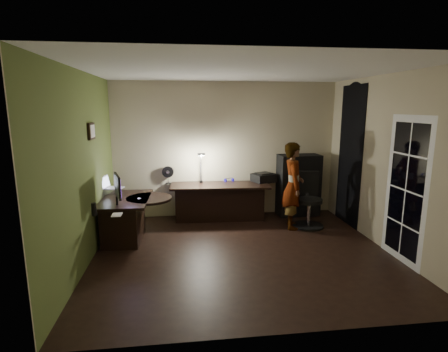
{
  "coord_description": "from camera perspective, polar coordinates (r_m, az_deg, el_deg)",
  "views": [
    {
      "loc": [
        -0.9,
        -4.98,
        2.2
      ],
      "look_at": [
        -0.15,
        1.05,
        1.0
      ],
      "focal_mm": 28.0,
      "sensor_mm": 36.0,
      "label": 1
    }
  ],
  "objects": [
    {
      "name": "french_door",
      "position": [
        5.55,
        27.56,
        -2.09
      ],
      "size": [
        0.02,
        0.92,
        2.1
      ],
      "primitive_type": "cube",
      "color": "white",
      "rests_on": "floor"
    },
    {
      "name": "mouse",
      "position": [
        5.96,
        -13.7,
        -3.62
      ],
      "size": [
        0.08,
        0.1,
        0.03
      ],
      "primitive_type": "ellipsoid",
      "rotation": [
        0.0,
        0.0,
        0.39
      ],
      "color": "silver",
      "rests_on": "desk_left"
    },
    {
      "name": "desk_left",
      "position": [
        6.14,
        -15.57,
        -6.73
      ],
      "size": [
        0.8,
        1.26,
        0.71
      ],
      "primitive_type": "cube",
      "rotation": [
        0.0,
        0.0,
        -0.03
      ],
      "color": "black",
      "rests_on": "floor"
    },
    {
      "name": "wall_right",
      "position": [
        5.95,
        25.01,
        1.91
      ],
      "size": [
        0.01,
        4.0,
        2.7
      ],
      "primitive_type": "cube",
      "color": "tan",
      "rests_on": "floor"
    },
    {
      "name": "person",
      "position": [
        6.49,
        11.2,
        -1.57
      ],
      "size": [
        0.47,
        0.62,
        1.59
      ],
      "primitive_type": "imported",
      "rotation": [
        0.0,
        0.0,
        1.4
      ],
      "color": "#D8A88C",
      "rests_on": "floor"
    },
    {
      "name": "printer",
      "position": [
        7.12,
        6.48,
        -0.25
      ],
      "size": [
        0.53,
        0.48,
        0.19
      ],
      "primitive_type": "cube",
      "rotation": [
        0.0,
        0.0,
        0.41
      ],
      "color": "black",
      "rests_on": "desk_right"
    },
    {
      "name": "desk_fan",
      "position": [
        7.03,
        -9.13,
        0.19
      ],
      "size": [
        0.24,
        0.15,
        0.35
      ],
      "primitive_type": "cube",
      "rotation": [
        0.0,
        0.0,
        -0.1
      ],
      "color": "black",
      "rests_on": "desk_right"
    },
    {
      "name": "green_wall_overlay",
      "position": [
        5.23,
        -21.85,
        0.99
      ],
      "size": [
        0.0,
        4.0,
        2.7
      ],
      "primitive_type": "cube",
      "color": "#51622A",
      "rests_on": "floor"
    },
    {
      "name": "headphones",
      "position": [
        7.11,
        0.85,
        -0.62
      ],
      "size": [
        0.21,
        0.15,
        0.09
      ],
      "primitive_type": "cube",
      "rotation": [
        0.0,
        0.0,
        0.41
      ],
      "color": "#160D98",
      "rests_on": "desk_right"
    },
    {
      "name": "floor",
      "position": [
        5.52,
        2.96,
        -12.4
      ],
      "size": [
        4.5,
        4.0,
        0.01
      ],
      "primitive_type": "cube",
      "color": "black",
      "rests_on": "ground"
    },
    {
      "name": "wall_left",
      "position": [
        5.23,
        -22.01,
        0.99
      ],
      "size": [
        0.01,
        4.0,
        2.7
      ],
      "primitive_type": "cube",
      "color": "tan",
      "rests_on": "floor"
    },
    {
      "name": "wall_front",
      "position": [
        3.22,
        9.42,
        -4.33
      ],
      "size": [
        4.5,
        0.01,
        2.7
      ],
      "primitive_type": "cube",
      "color": "tan",
      "rests_on": "floor"
    },
    {
      "name": "cabinet",
      "position": [
        7.34,
        12.04,
        -1.45
      ],
      "size": [
        0.86,
        0.46,
        1.25
      ],
      "primitive_type": "cube",
      "rotation": [
        0.0,
        0.0,
        0.05
      ],
      "color": "black",
      "rests_on": "floor"
    },
    {
      "name": "notepad",
      "position": [
        5.21,
        -17.09,
        -6.07
      ],
      "size": [
        0.14,
        0.19,
        0.01
      ],
      "primitive_type": "cube",
      "rotation": [
        0.0,
        0.0,
        0.01
      ],
      "color": "silver",
      "rests_on": "desk_left"
    },
    {
      "name": "arched_doorway",
      "position": [
        6.94,
        19.89,
        3.06
      ],
      "size": [
        0.01,
        0.9,
        2.6
      ],
      "primitive_type": "cube",
      "color": "black",
      "rests_on": "floor"
    },
    {
      "name": "desk_right",
      "position": [
        6.9,
        -0.68,
        -4.3
      ],
      "size": [
        1.94,
        0.76,
        0.72
      ],
      "primitive_type": "cube",
      "rotation": [
        0.0,
        0.0,
        -0.05
      ],
      "color": "black",
      "rests_on": "floor"
    },
    {
      "name": "desk_lamp",
      "position": [
        6.92,
        -3.81,
        1.53
      ],
      "size": [
        0.25,
        0.35,
        0.68
      ],
      "primitive_type": "cube",
      "rotation": [
        0.0,
        0.0,
        -0.29
      ],
      "color": "black",
      "rests_on": "desk_right"
    },
    {
      "name": "laptop_stand",
      "position": [
        6.41,
        -17.8,
        -2.46
      ],
      "size": [
        0.29,
        0.25,
        0.11
      ],
      "primitive_type": "cube",
      "rotation": [
        0.0,
        0.0,
        -0.12
      ],
      "color": "silver",
      "rests_on": "desk_left"
    },
    {
      "name": "pen",
      "position": [
        5.53,
        -15.32,
        -4.97
      ],
      "size": [
        0.11,
        0.11,
        0.01
      ],
      "primitive_type": "cube",
      "rotation": [
        0.0,
        0.0,
        0.77
      ],
      "color": "black",
      "rests_on": "desk_left"
    },
    {
      "name": "phone",
      "position": [
        6.0,
        -16.87,
        -3.8
      ],
      "size": [
        0.12,
        0.16,
        0.01
      ],
      "primitive_type": "cube",
      "rotation": [
        0.0,
        0.0,
        -0.4
      ],
      "color": "black",
      "rests_on": "desk_left"
    },
    {
      "name": "framed_picture",
      "position": [
        5.6,
        -20.87,
        6.86
      ],
      "size": [
        0.04,
        0.3,
        0.25
      ],
      "primitive_type": "cube",
      "color": "black",
      "rests_on": "wall_left"
    },
    {
      "name": "office_chair",
      "position": [
        6.66,
        13.75,
        -3.86
      ],
      "size": [
        0.64,
        0.64,
        1.02
      ],
      "primitive_type": "cube",
      "rotation": [
        0.0,
        0.0,
        -0.14
      ],
      "color": "black",
      "rests_on": "floor"
    },
    {
      "name": "monitor",
      "position": [
        5.64,
        -17.12,
        -2.93
      ],
      "size": [
        0.25,
        0.55,
        0.36
      ],
      "primitive_type": "cube",
      "rotation": [
        0.0,
        0.0,
        0.28
      ],
      "color": "black",
      "rests_on": "desk_left"
    },
    {
      "name": "wall_back",
      "position": [
        7.09,
        0.25,
        4.3
      ],
      "size": [
        4.5,
        0.01,
        2.7
      ],
      "primitive_type": "cube",
      "color": "tan",
      "rests_on": "floor"
    },
    {
      "name": "laptop",
      "position": [
        6.36,
        -17.53,
        -0.97
      ],
      "size": [
        0.38,
        0.37,
        0.22
      ],
      "primitive_type": "cube",
      "rotation": [
        0.0,
        0.0,
        -0.25
      ],
      "color": "silver",
      "rests_on": "laptop_stand"
    },
    {
      "name": "speaker",
      "position": [
        5.27,
        -20.46,
        -5.13
      ],
      "size": [
        0.07,
        0.07,
        0.18
      ],
      "primitive_type": "cylinder",
      "rotation": [
        0.0,
        0.0,
        -0.05
      ],
      "color": "black",
      "rests_on": "desk_left"
    },
    {
      "name": "ceiling",
      "position": [
        5.08,
        3.28,
        16.85
      ],
      "size": [
        4.5,
        4.0,
        0.01
      ],
      "primitive_type": "cube",
      "color": "silver",
      "rests_on": "floor"
    }
  ]
}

